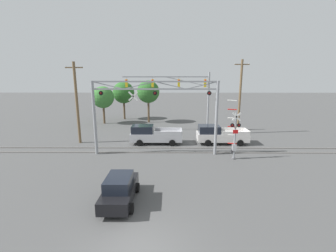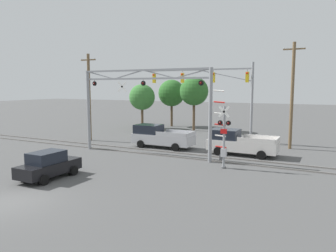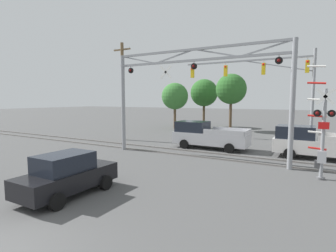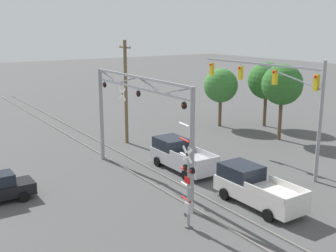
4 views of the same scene
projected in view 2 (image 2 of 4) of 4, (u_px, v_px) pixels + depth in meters
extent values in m
plane|color=#4C4C4C|center=(10.00, 202.00, 15.44)|extent=(200.00, 200.00, 0.00)
cube|color=gray|center=(146.00, 154.00, 26.43)|extent=(80.00, 0.08, 0.10)
cube|color=gray|center=(154.00, 151.00, 27.70)|extent=(80.00, 0.08, 0.10)
cylinder|color=gray|center=(89.00, 110.00, 28.29)|extent=(0.27, 0.27, 6.78)
cylinder|color=gray|center=(210.00, 116.00, 23.27)|extent=(0.27, 0.27, 6.78)
cube|color=gray|center=(143.00, 79.00, 25.46)|extent=(11.38, 0.14, 0.14)
cube|color=gray|center=(143.00, 70.00, 25.38)|extent=(11.38, 0.14, 0.14)
cube|color=gray|center=(101.00, 75.00, 27.30)|extent=(2.80, 0.08, 0.73)
cube|color=gray|center=(128.00, 75.00, 26.05)|extent=(2.80, 0.08, 0.73)
cube|color=gray|center=(159.00, 74.00, 24.80)|extent=(2.80, 0.08, 0.73)
cube|color=gray|center=(193.00, 73.00, 23.54)|extent=(2.80, 0.08, 0.73)
cylinder|color=black|center=(95.00, 84.00, 27.68)|extent=(0.38, 0.10, 0.38)
sphere|color=#590C0C|center=(94.00, 84.00, 27.62)|extent=(0.18, 0.18, 0.18)
cylinder|color=gray|center=(94.00, 81.00, 27.65)|extent=(0.04, 0.04, 0.10)
cylinder|color=black|center=(143.00, 83.00, 25.50)|extent=(0.38, 0.10, 0.38)
sphere|color=#590C0C|center=(143.00, 83.00, 25.44)|extent=(0.18, 0.18, 0.18)
cylinder|color=gray|center=(143.00, 80.00, 25.48)|extent=(0.04, 0.04, 0.10)
cylinder|color=black|center=(201.00, 83.00, 23.33)|extent=(0.38, 0.10, 0.38)
sphere|color=#590C0C|center=(201.00, 83.00, 23.27)|extent=(0.18, 0.18, 0.18)
cylinder|color=gray|center=(201.00, 80.00, 23.30)|extent=(0.04, 0.04, 0.10)
cube|color=white|center=(122.00, 87.00, 26.33)|extent=(0.88, 0.03, 0.88)
cube|color=white|center=(122.00, 87.00, 26.33)|extent=(0.88, 0.03, 0.88)
cylinder|color=black|center=(122.00, 87.00, 26.30)|extent=(0.04, 0.04, 0.02)
cylinder|color=gray|center=(224.00, 137.00, 21.70)|extent=(0.16, 0.16, 4.15)
cylinder|color=#59595B|center=(223.00, 167.00, 21.94)|extent=(0.35, 0.35, 0.10)
cube|color=white|center=(224.00, 112.00, 21.40)|extent=(0.78, 0.03, 0.78)
cube|color=white|center=(224.00, 112.00, 21.40)|extent=(0.78, 0.03, 0.78)
cylinder|color=black|center=(224.00, 112.00, 21.38)|extent=(0.04, 0.04, 0.02)
cylinder|color=black|center=(220.00, 123.00, 21.71)|extent=(0.32, 0.09, 0.32)
sphere|color=#590C0C|center=(220.00, 123.00, 21.66)|extent=(0.16, 0.16, 0.16)
cylinder|color=black|center=(228.00, 123.00, 21.46)|extent=(0.32, 0.09, 0.32)
sphere|color=#590C0C|center=(228.00, 123.00, 21.41)|extent=(0.16, 0.16, 0.16)
cube|color=gray|center=(224.00, 123.00, 21.59)|extent=(0.64, 0.06, 0.06)
cube|color=red|center=(224.00, 131.00, 21.56)|extent=(0.44, 0.02, 0.32)
cube|color=#B2B2B7|center=(224.00, 153.00, 21.83)|extent=(0.36, 0.28, 0.56)
cylinder|color=red|center=(221.00, 147.00, 21.87)|extent=(0.75, 0.09, 0.13)
cylinder|color=white|center=(220.00, 136.00, 21.80)|extent=(0.75, 0.09, 0.13)
cylinder|color=red|center=(220.00, 125.00, 21.73)|extent=(0.75, 0.09, 0.13)
cylinder|color=white|center=(220.00, 113.00, 21.66)|extent=(0.75, 0.09, 0.13)
cylinder|color=red|center=(219.00, 102.00, 21.59)|extent=(0.75, 0.09, 0.13)
cylinder|color=white|center=(219.00, 91.00, 21.52)|extent=(0.75, 0.09, 0.13)
cube|color=#3F3F42|center=(221.00, 158.00, 21.94)|extent=(0.24, 0.12, 0.36)
cylinder|color=gray|center=(252.00, 103.00, 31.12)|extent=(0.24, 0.24, 7.73)
cube|color=gray|center=(198.00, 70.00, 33.24)|extent=(11.15, 0.14, 0.14)
cube|color=gray|center=(224.00, 75.00, 32.06)|extent=(5.59, 0.08, 1.28)
cylinder|color=gray|center=(154.00, 72.00, 35.55)|extent=(0.04, 0.04, 0.30)
cube|color=gold|center=(154.00, 78.00, 35.63)|extent=(0.30, 0.26, 1.00)
sphere|color=red|center=(153.00, 75.00, 35.44)|extent=(0.18, 0.18, 0.18)
cylinder|color=gray|center=(182.00, 72.00, 34.02)|extent=(0.04, 0.04, 0.30)
cube|color=gold|center=(182.00, 78.00, 34.10)|extent=(0.30, 0.26, 1.00)
sphere|color=red|center=(182.00, 74.00, 33.91)|extent=(0.18, 0.18, 0.18)
cylinder|color=gray|center=(213.00, 71.00, 32.50)|extent=(0.04, 0.04, 0.30)
cube|color=gold|center=(213.00, 78.00, 32.57)|extent=(0.30, 0.26, 1.00)
sphere|color=red|center=(213.00, 74.00, 32.38)|extent=(0.18, 0.18, 0.18)
cylinder|color=gray|center=(247.00, 70.00, 30.97)|extent=(0.04, 0.04, 0.30)
cube|color=gold|center=(247.00, 77.00, 31.05)|extent=(0.30, 0.26, 1.00)
sphere|color=red|center=(247.00, 73.00, 30.86)|extent=(0.18, 0.18, 0.18)
cube|color=#B7B7BC|center=(163.00, 139.00, 29.28)|extent=(5.54, 2.00, 0.86)
cube|color=black|center=(149.00, 129.00, 29.85)|extent=(2.27, 1.84, 0.79)
cube|color=#B7B7BC|center=(171.00, 135.00, 27.80)|extent=(2.87, 0.08, 0.36)
cube|color=#B7B7BC|center=(180.00, 132.00, 29.50)|extent=(2.87, 0.08, 0.36)
cube|color=#B7B7BC|center=(191.00, 134.00, 27.98)|extent=(0.10, 1.92, 0.36)
cylinder|color=black|center=(141.00, 144.00, 29.21)|extent=(0.68, 0.24, 0.68)
cylinder|color=black|center=(152.00, 141.00, 31.00)|extent=(0.68, 0.24, 0.68)
cylinder|color=black|center=(175.00, 147.00, 27.66)|extent=(0.68, 0.24, 0.68)
cylinder|color=black|center=(185.00, 144.00, 29.45)|extent=(0.68, 0.24, 0.68)
cube|color=silver|center=(243.00, 145.00, 26.07)|extent=(5.44, 2.00, 0.86)
cube|color=black|center=(225.00, 134.00, 26.63)|extent=(2.23, 1.84, 0.79)
cube|color=silver|center=(256.00, 141.00, 24.60)|extent=(2.81, 0.08, 0.36)
cube|color=silver|center=(261.00, 137.00, 26.30)|extent=(2.81, 0.08, 0.36)
cube|color=silver|center=(278.00, 140.00, 24.80)|extent=(0.10, 1.92, 0.36)
cylinder|color=black|center=(218.00, 151.00, 25.99)|extent=(0.68, 0.24, 0.68)
cylinder|color=black|center=(226.00, 147.00, 27.78)|extent=(0.68, 0.24, 0.68)
cylinder|color=black|center=(261.00, 155.00, 24.47)|extent=(0.68, 0.24, 0.68)
cylinder|color=black|center=(266.00, 150.00, 26.26)|extent=(0.68, 0.24, 0.68)
cube|color=black|center=(49.00, 168.00, 19.45)|extent=(1.61, 3.86, 0.69)
cube|color=black|center=(47.00, 157.00, 19.24)|extent=(1.37, 2.01, 0.66)
cylinder|color=black|center=(54.00, 168.00, 20.89)|extent=(0.24, 0.58, 0.58)
cylinder|color=black|center=(74.00, 171.00, 20.15)|extent=(0.24, 0.58, 0.58)
cylinder|color=black|center=(23.00, 176.00, 18.84)|extent=(0.24, 0.58, 0.58)
cylinder|color=black|center=(44.00, 180.00, 18.10)|extent=(0.24, 0.58, 0.58)
cylinder|color=brown|center=(89.00, 98.00, 32.77)|extent=(0.28, 0.28, 8.66)
cube|color=brown|center=(88.00, 60.00, 32.33)|extent=(1.80, 0.12, 0.12)
cylinder|color=silver|center=(82.00, 59.00, 32.69)|extent=(0.08, 0.08, 0.12)
cylinder|color=silver|center=(95.00, 59.00, 31.95)|extent=(0.08, 0.08, 0.12)
cylinder|color=brown|center=(292.00, 96.00, 28.27)|extent=(0.28, 0.28, 9.21)
cube|color=brown|center=(294.00, 49.00, 27.79)|extent=(1.80, 0.12, 0.12)
cylinder|color=silver|center=(284.00, 48.00, 28.15)|extent=(0.08, 0.08, 0.12)
cylinder|color=silver|center=(305.00, 47.00, 27.41)|extent=(0.08, 0.08, 0.12)
cylinder|color=brown|center=(172.00, 114.00, 44.96)|extent=(0.32, 0.32, 3.29)
sphere|color=#2D6628|center=(172.00, 93.00, 44.61)|extent=(3.64, 3.64, 3.64)
cylinder|color=brown|center=(142.00, 117.00, 42.74)|extent=(0.32, 0.32, 2.92)
sphere|color=#387533|center=(142.00, 97.00, 42.43)|extent=(3.34, 3.34, 3.34)
cylinder|color=brown|center=(194.00, 116.00, 40.45)|extent=(0.32, 0.32, 3.65)
sphere|color=#2D6628|center=(194.00, 91.00, 40.08)|extent=(3.52, 3.52, 3.52)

